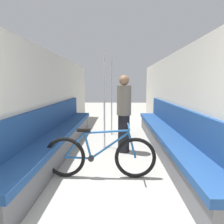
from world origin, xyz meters
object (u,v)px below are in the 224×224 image
object	(u,v)px
bench_seat_row_left	(59,137)
grab_pole_near	(112,99)
bicycle	(100,156)
grab_pole_far	(104,102)
bench_seat_row_right	(167,138)
passenger_standing	(124,113)

from	to	relation	value
bench_seat_row_left	grab_pole_near	xyz separation A→B (m)	(1.09, 1.52, 0.72)
bicycle	grab_pole_far	size ratio (longest dim) A/B	0.81
bench_seat_row_right	grab_pole_near	xyz separation A→B (m)	(-1.23, 1.52, 0.72)
bench_seat_row_left	grab_pole_near	bearing A→B (deg)	54.47
bicycle	grab_pole_far	xyz separation A→B (m)	(-0.02, 1.50, 0.70)
bicycle	grab_pole_near	world-z (taller)	grab_pole_near
bench_seat_row_right	grab_pole_near	distance (m)	2.09
bench_seat_row_right	grab_pole_far	distance (m)	1.57
bench_seat_row_left	bicycle	distance (m)	1.55
bicycle	grab_pole_far	bearing A→B (deg)	71.86
bench_seat_row_left	bicycle	size ratio (longest dim) A/B	2.97
bench_seat_row_right	bicycle	size ratio (longest dim) A/B	2.97
grab_pole_far	bench_seat_row_right	bearing A→B (deg)	-12.29
bench_seat_row_left	bicycle	world-z (taller)	bench_seat_row_left
bench_seat_row_right	passenger_standing	xyz separation A→B (m)	(-0.93, 0.01, 0.52)
bench_seat_row_right	bench_seat_row_left	bearing A→B (deg)	180.00
passenger_standing	grab_pole_far	bearing A→B (deg)	-148.46
bench_seat_row_right	passenger_standing	distance (m)	1.07
bench_seat_row_left	bench_seat_row_right	bearing A→B (deg)	0.00
grab_pole_near	bench_seat_row_left	bearing A→B (deg)	-125.53
bicycle	grab_pole_near	distance (m)	2.82
grab_pole_near	grab_pole_far	world-z (taller)	same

